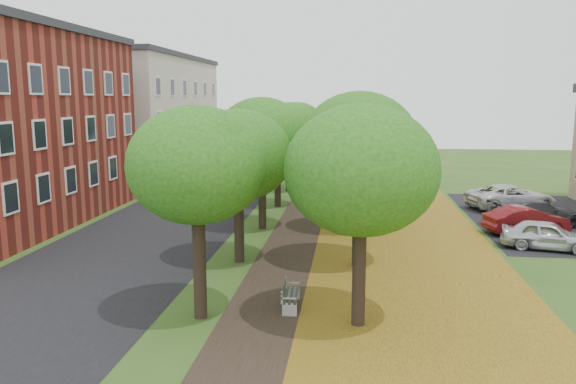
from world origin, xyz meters
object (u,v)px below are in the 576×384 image
(car_silver, at_px, (547,235))
(car_red, at_px, (526,220))
(bench, at_px, (290,295))
(car_grey, at_px, (537,213))
(car_white, at_px, (511,197))

(car_silver, bearing_deg, car_red, 13.63)
(car_red, bearing_deg, bench, 120.62)
(car_silver, xyz_separation_m, car_grey, (1.03, 4.74, 0.05))
(car_grey, bearing_deg, car_red, 135.37)
(car_red, bearing_deg, car_silver, 163.81)
(car_red, bearing_deg, car_white, -24.73)
(car_red, distance_m, car_white, 6.45)
(car_silver, height_order, car_grey, car_grey)
(bench, distance_m, car_grey, 17.44)
(bench, height_order, car_red, car_red)
(bench, bearing_deg, car_silver, -53.81)
(car_white, bearing_deg, car_silver, 155.03)
(car_silver, distance_m, car_grey, 4.85)
(bench, distance_m, car_silver, 13.43)
(car_grey, bearing_deg, bench, 124.18)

